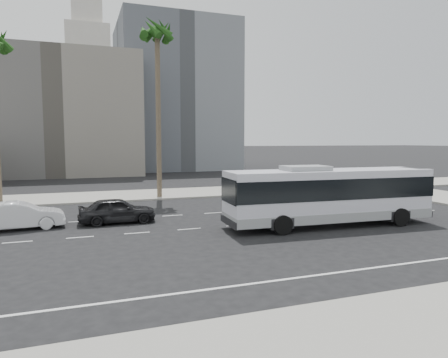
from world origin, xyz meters
name	(u,v)px	position (x,y,z in m)	size (l,w,h in m)	color
ground	(237,226)	(0.00, 0.00, 0.00)	(700.00, 700.00, 0.00)	black
sidewalk_north	(178,193)	(0.00, 15.50, 0.07)	(120.00, 7.00, 0.15)	gray
midrise_beige_west	(57,116)	(-12.00, 45.00, 9.00)	(24.00, 18.00, 18.00)	#615D5A
midrise_gray_center	(174,98)	(8.00, 52.00, 13.00)	(20.00, 20.00, 26.00)	#575C63
civic_tower	(89,87)	(-2.00, 250.00, 38.83)	(42.00, 42.00, 129.00)	silver
highrise_right	(169,93)	(45.00, 230.00, 35.00)	(26.00, 26.00, 70.00)	slate
highrise_far	(194,106)	(70.00, 260.00, 30.00)	(22.00, 22.00, 60.00)	slate
city_bus	(329,194)	(5.26, -1.88, 1.93)	(12.90, 3.50, 3.67)	silver
car_a	(117,210)	(-6.77, 3.28, 0.80)	(4.71, 1.90, 1.61)	black
car_b	(20,216)	(-12.27, 3.32, 0.80)	(4.88, 1.70, 1.61)	white
palm_near	(157,36)	(-2.25, 13.15, 14.15)	(4.63, 4.63, 15.62)	brown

